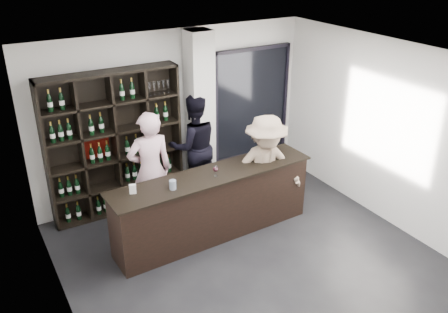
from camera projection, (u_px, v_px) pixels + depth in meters
floor at (261, 270)px, 6.64m from camera, size 5.00×5.50×0.01m
wine_shelf at (115, 144)px, 7.62m from camera, size 2.20×0.35×2.40m
structural_column at (200, 115)px, 8.12m from camera, size 0.40×0.40×2.90m
glass_panel at (252, 103)px, 8.86m from camera, size 1.60×0.08×2.10m
tasting_counter at (214, 205)px, 7.21m from camera, size 3.22×0.67×1.06m
taster_pink at (150, 171)px, 7.30m from camera, size 0.73×0.51×1.92m
taster_black at (194, 146)px, 8.21m from camera, size 1.01×0.84×1.87m
customer at (265, 170)px, 7.42m from camera, size 1.31×0.97×1.82m
wine_glass at (216, 170)px, 6.87m from camera, size 0.09×0.09×0.19m
spit_cup at (173, 185)px, 6.54m from camera, size 0.11×0.11×0.13m
napkin_stack at (268, 156)px, 7.53m from camera, size 0.13×0.13×0.02m
card_stand at (133, 189)px, 6.43m from camera, size 0.10×0.07×0.14m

